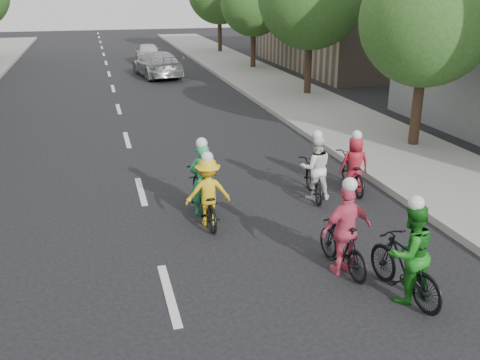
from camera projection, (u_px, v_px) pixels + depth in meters
name	position (u px, v px, depth m)	size (l,w,h in m)	color
ground	(169.00, 294.00, 9.02)	(120.00, 120.00, 0.00)	black
sidewalk_right	(343.00, 123.00, 20.04)	(4.00, 80.00, 0.15)	gray
curb_right	(295.00, 126.00, 19.56)	(0.18, 80.00, 0.18)	#999993
bldg_se	(366.00, 1.00, 33.38)	(10.00, 14.00, 8.00)	gray
tree_r_0	(427.00, 20.00, 15.83)	(4.00, 4.00, 5.97)	black
tree_r_2	(253.00, 3.00, 32.15)	(4.00, 4.00, 5.97)	black
cyclist_0	(345.00, 238.00, 9.54)	(1.02, 1.64, 1.83)	black
cyclist_1	(208.00, 197.00, 11.55)	(0.99, 1.78, 1.66)	black
cyclist_2	(353.00, 169.00, 13.45)	(0.91, 1.87, 1.59)	black
cyclist_3	(407.00, 260.00, 8.70)	(0.91, 1.85, 1.85)	black
cyclist_4	(202.00, 186.00, 12.11)	(0.61, 1.81, 1.79)	black
cyclist_5	(314.00, 174.00, 12.97)	(0.91, 1.81, 1.72)	black
follow_car_lead	(157.00, 64.00, 30.42)	(2.03, 4.99, 1.45)	#A2A3A7
follow_car_trail	(148.00, 52.00, 36.35)	(1.56, 3.88, 1.32)	silver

